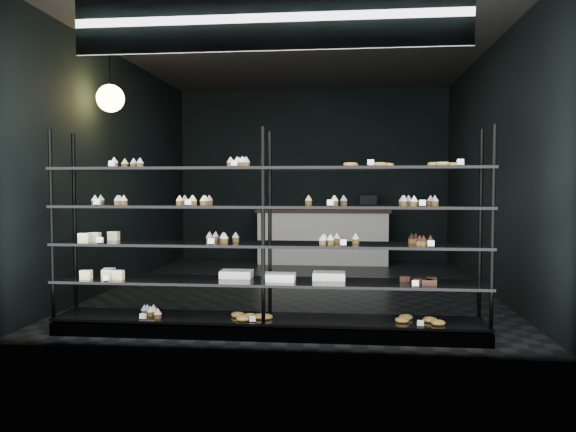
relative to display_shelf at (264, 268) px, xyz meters
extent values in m
cube|color=black|center=(0.12, 2.45, -0.62)|extent=(5.00, 6.00, 0.01)
cube|color=black|center=(0.12, 2.45, 2.57)|extent=(5.00, 6.00, 0.01)
cube|color=black|center=(0.12, 5.45, 0.97)|extent=(5.00, 0.01, 3.20)
cube|color=black|center=(0.12, -0.55, 0.97)|extent=(5.00, 0.01, 3.20)
cube|color=black|center=(-2.38, 2.45, 0.97)|extent=(0.01, 6.00, 3.20)
cube|color=black|center=(2.62, 2.45, 0.97)|extent=(0.01, 6.00, 3.20)
cube|color=black|center=(0.03, 0.00, -0.57)|extent=(4.00, 0.50, 0.12)
cylinder|color=black|center=(-1.94, -0.22, 0.36)|extent=(0.04, 0.04, 1.85)
cylinder|color=black|center=(-1.94, 0.22, 0.36)|extent=(0.04, 0.04, 1.85)
cylinder|color=black|center=(0.03, -0.22, 0.36)|extent=(0.04, 0.04, 1.85)
cylinder|color=black|center=(0.03, 0.22, 0.36)|extent=(0.04, 0.04, 1.85)
cylinder|color=black|center=(2.00, -0.22, 0.36)|extent=(0.04, 0.04, 1.85)
cylinder|color=black|center=(2.00, 0.22, 0.36)|extent=(0.04, 0.04, 1.85)
cube|color=black|center=(0.03, 0.00, -0.48)|extent=(4.00, 0.50, 0.03)
cube|color=black|center=(0.03, 0.00, -0.13)|extent=(4.00, 0.50, 0.02)
cube|color=black|center=(0.03, 0.00, 0.22)|extent=(4.00, 0.50, 0.02)
cube|color=black|center=(0.03, 0.00, 0.57)|extent=(4.00, 0.50, 0.02)
cube|color=black|center=(0.03, 0.00, 0.92)|extent=(4.00, 0.50, 0.02)
cube|color=white|center=(-1.33, -0.18, 0.96)|extent=(0.06, 0.04, 0.06)
cube|color=white|center=(-0.22, -0.18, 0.96)|extent=(0.06, 0.04, 0.06)
cube|color=white|center=(0.97, -0.18, 0.96)|extent=(0.05, 0.04, 0.06)
cube|color=white|center=(1.69, -0.18, 0.96)|extent=(0.06, 0.04, 0.06)
cube|color=white|center=(-1.48, -0.18, 0.61)|extent=(0.06, 0.04, 0.06)
cube|color=white|center=(-0.66, -0.18, 0.61)|extent=(0.05, 0.04, 0.06)
cube|color=white|center=(0.58, -0.18, 0.61)|extent=(0.06, 0.04, 0.06)
cube|color=white|center=(1.40, -0.18, 0.61)|extent=(0.06, 0.04, 0.06)
cube|color=white|center=(-1.53, -0.18, 0.26)|extent=(0.06, 0.04, 0.06)
cube|color=white|center=(-0.45, -0.18, 0.26)|extent=(0.05, 0.04, 0.06)
cube|color=white|center=(0.70, -0.18, 0.26)|extent=(0.05, 0.04, 0.06)
cube|color=white|center=(1.45, -0.18, 0.26)|extent=(0.06, 0.04, 0.06)
cube|color=white|center=(-1.47, -0.18, -0.09)|extent=(0.06, 0.04, 0.06)
cube|color=white|center=(1.39, -0.18, -0.09)|extent=(0.06, 0.04, 0.06)
cube|color=white|center=(-1.12, -0.18, -0.44)|extent=(0.06, 0.04, 0.06)
cube|color=white|center=(-0.05, -0.18, -0.44)|extent=(0.05, 0.04, 0.06)
cube|color=white|center=(1.40, -0.18, -0.44)|extent=(0.06, 0.04, 0.06)
cube|color=#0D0C3C|center=(0.12, -0.47, 2.12)|extent=(3.20, 0.04, 0.45)
cube|color=white|center=(0.12, -0.49, 2.12)|extent=(3.30, 0.02, 0.50)
cylinder|color=black|center=(-2.08, 1.46, 2.27)|extent=(0.01, 0.01, 0.57)
sphere|color=#F0B754|center=(-2.08, 1.46, 1.82)|extent=(0.33, 0.33, 0.33)
cube|color=silver|center=(0.34, 4.95, -0.17)|extent=(2.29, 0.60, 0.92)
cube|color=black|center=(0.34, 4.95, 0.32)|extent=(2.38, 0.65, 0.06)
cube|color=black|center=(1.14, 4.95, 0.48)|extent=(0.30, 0.30, 0.25)
camera|label=1|loc=(0.76, -5.12, 0.75)|focal=35.00mm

